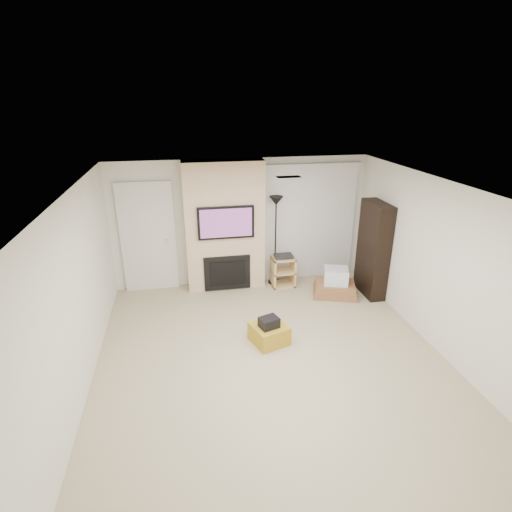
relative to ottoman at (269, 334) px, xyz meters
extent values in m
cube|color=tan|center=(-0.06, -0.43, -0.15)|extent=(5.00, 5.50, 0.00)
cube|color=white|center=(-0.06, -0.43, 2.35)|extent=(5.00, 5.50, 0.00)
cube|color=silver|center=(-0.06, 2.32, 1.10)|extent=(5.00, 0.00, 2.50)
cube|color=silver|center=(-0.06, -3.18, 1.10)|extent=(5.00, 0.00, 2.50)
cube|color=silver|center=(-2.56, -0.43, 1.10)|extent=(0.00, 5.50, 2.50)
cube|color=silver|center=(2.44, -0.43, 1.10)|extent=(0.00, 5.50, 2.50)
cube|color=silver|center=(0.34, 0.37, 2.35)|extent=(0.35, 0.18, 0.01)
cube|color=#AD8620|center=(0.00, 0.00, 0.00)|extent=(0.63, 0.63, 0.30)
cube|color=black|center=(-0.02, -0.05, 0.23)|extent=(0.34, 0.30, 0.16)
cube|color=beige|center=(-0.41, 2.12, 1.10)|extent=(1.50, 0.40, 2.50)
cube|color=black|center=(-0.41, 1.89, 1.25)|extent=(1.05, 0.06, 0.62)
cube|color=#582A55|center=(-0.41, 1.85, 1.25)|extent=(0.96, 0.00, 0.54)
cube|color=black|center=(-0.41, 1.91, 0.22)|extent=(0.90, 0.04, 0.70)
cube|color=black|center=(-0.41, 1.89, 0.22)|extent=(0.70, 0.02, 0.50)
cube|color=silver|center=(-1.86, 2.28, 0.92)|extent=(1.02, 0.08, 2.14)
cube|color=#BBB59F|center=(-1.86, 2.29, 0.87)|extent=(0.90, 0.05, 2.05)
cylinder|color=silver|center=(-1.52, 2.24, 0.85)|extent=(0.07, 0.06, 0.07)
cube|color=silver|center=(1.34, 2.26, 2.18)|extent=(1.98, 0.10, 0.08)
cube|color=white|center=(1.34, 2.27, 0.99)|extent=(1.90, 0.03, 2.29)
cylinder|color=black|center=(0.58, 2.07, -0.14)|extent=(0.27, 0.27, 0.03)
cylinder|color=black|center=(0.58, 2.07, 0.71)|extent=(0.03, 0.03, 1.68)
cone|color=black|center=(0.58, 2.07, 1.57)|extent=(0.27, 0.27, 0.17)
cube|color=#E4BC74|center=(0.51, 1.93, 0.15)|extent=(0.04, 0.38, 0.60)
cube|color=#E4BC74|center=(0.92, 1.93, 0.15)|extent=(0.04, 0.38, 0.60)
cube|color=#E4BC74|center=(0.72, 1.93, -0.14)|extent=(0.45, 0.38, 0.03)
cube|color=#E4BC74|center=(0.72, 1.93, 0.15)|extent=(0.45, 0.38, 0.03)
cube|color=#E4BC74|center=(0.72, 1.93, 0.43)|extent=(0.45, 0.38, 0.03)
cube|color=black|center=(0.72, 1.93, 0.48)|extent=(0.35, 0.25, 0.06)
cube|color=#92603B|center=(1.60, 1.33, -0.11)|extent=(0.96, 0.83, 0.09)
cube|color=#92603B|center=(1.60, 1.33, -0.02)|extent=(0.91, 0.78, 0.08)
cube|color=#92603B|center=(1.60, 1.33, 0.06)|extent=(0.86, 0.73, 0.08)
cube|color=silver|center=(1.60, 1.33, 0.24)|extent=(0.55, 0.51, 0.30)
cube|color=black|center=(2.28, 1.28, 0.75)|extent=(0.30, 0.80, 1.80)
cube|color=black|center=(2.26, 1.28, 0.30)|extent=(0.26, 0.72, 0.02)
cube|color=black|center=(2.26, 1.28, 0.75)|extent=(0.26, 0.72, 0.02)
cube|color=black|center=(2.26, 1.28, 1.20)|extent=(0.26, 0.72, 0.02)
camera|label=1|loc=(-1.20, -5.15, 3.43)|focal=28.00mm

